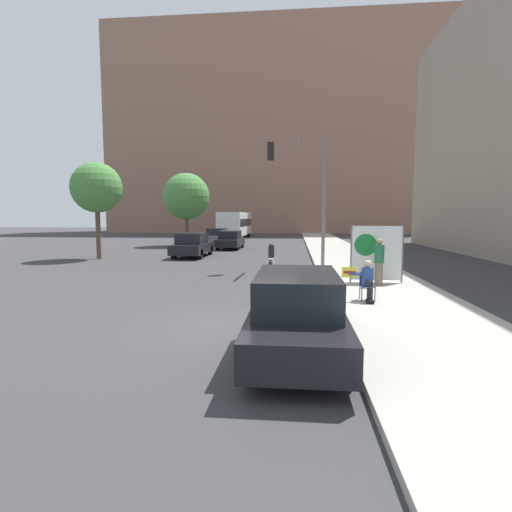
% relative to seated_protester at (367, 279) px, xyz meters
% --- Properties ---
extents(ground_plane, '(160.00, 160.00, 0.00)m').
position_rel_seated_protester_xyz_m(ground_plane, '(-3.28, -2.55, -0.78)').
color(ground_plane, '#38383A').
extents(sidewalk_curb, '(3.91, 90.00, 0.15)m').
position_rel_seated_protester_xyz_m(sidewalk_curb, '(0.89, 12.45, -0.70)').
color(sidewalk_curb, '#A8A399').
rests_on(sidewalk_curb, ground_plane).
extents(building_backdrop_far, '(52.00, 12.00, 31.68)m').
position_rel_seated_protester_xyz_m(building_backdrop_far, '(-5.28, 53.92, 15.06)').
color(building_backdrop_far, '#936B56').
rests_on(building_backdrop_far, ground_plane).
extents(seated_protester, '(0.95, 0.77, 1.18)m').
position_rel_seated_protester_xyz_m(seated_protester, '(0.00, 0.00, 0.00)').
color(seated_protester, '#474C56').
rests_on(seated_protester, sidewalk_curb).
extents(jogger_on_sidewalk, '(0.34, 0.34, 1.66)m').
position_rel_seated_protester_xyz_m(jogger_on_sidewalk, '(0.87, 2.65, 0.22)').
color(jogger_on_sidewalk, '#756651').
rests_on(jogger_on_sidewalk, sidewalk_curb).
extents(protest_banner, '(1.90, 0.06, 2.09)m').
position_rel_seated_protester_xyz_m(protest_banner, '(0.89, 3.27, 0.48)').
color(protest_banner, slate).
rests_on(protest_banner, sidewalk_curb).
extents(traffic_light_pole, '(2.77, 2.54, 6.25)m').
position_rel_seated_protester_xyz_m(traffic_light_pole, '(-1.64, 7.68, 3.54)').
color(traffic_light_pole, slate).
rests_on(traffic_light_pole, sidewalk_curb).
extents(parked_car_curbside, '(1.73, 4.80, 1.54)m').
position_rel_seated_protester_xyz_m(parked_car_curbside, '(-2.05, -4.13, -0.01)').
color(parked_car_curbside, black).
rests_on(parked_car_curbside, ground_plane).
extents(car_on_road_nearest, '(1.86, 4.66, 1.55)m').
position_rel_seated_protester_xyz_m(car_on_road_nearest, '(-8.60, 13.28, -0.01)').
color(car_on_road_nearest, black).
rests_on(car_on_road_nearest, ground_plane).
extents(car_on_road_midblock, '(1.77, 4.50, 1.46)m').
position_rel_seated_protester_xyz_m(car_on_road_midblock, '(-7.20, 19.67, -0.05)').
color(car_on_road_midblock, black).
rests_on(car_on_road_midblock, ground_plane).
extents(car_on_road_distant, '(1.82, 4.43, 1.50)m').
position_rel_seated_protester_xyz_m(car_on_road_distant, '(-9.28, 24.97, -0.03)').
color(car_on_road_distant, '#565B60').
rests_on(car_on_road_distant, ground_plane).
extents(city_bus_on_road, '(2.51, 11.35, 3.02)m').
position_rel_seated_protester_xyz_m(city_bus_on_road, '(-8.96, 34.59, 0.97)').
color(city_bus_on_road, silver).
rests_on(city_bus_on_road, ground_plane).
extents(motorcycle_on_road, '(0.28, 2.20, 1.31)m').
position_rel_seated_protester_xyz_m(motorcycle_on_road, '(-3.20, 7.11, -0.22)').
color(motorcycle_on_road, silver).
rests_on(motorcycle_on_road, ground_plane).
extents(street_tree_near_curb, '(3.02, 3.02, 5.82)m').
position_rel_seated_protester_xyz_m(street_tree_near_curb, '(-14.01, 11.57, 3.51)').
color(street_tree_near_curb, brown).
rests_on(street_tree_near_curb, ground_plane).
extents(street_tree_midblock, '(4.02, 4.02, 6.33)m').
position_rel_seated_protester_xyz_m(street_tree_midblock, '(-11.53, 22.62, 3.53)').
color(street_tree_midblock, brown).
rests_on(street_tree_midblock, ground_plane).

